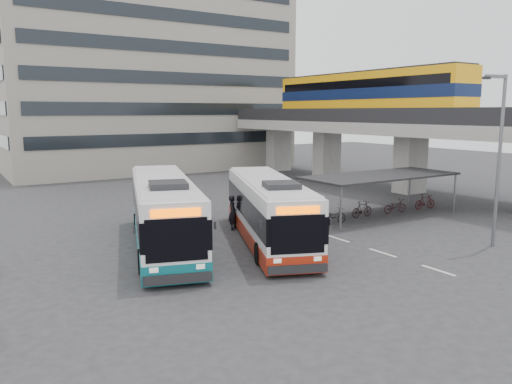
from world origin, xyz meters
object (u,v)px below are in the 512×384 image
bus_main (268,211)px  bus_teal (164,213)px  lamp_post (498,151)px  pedestrian (233,213)px

bus_main → bus_teal: bus_teal is taller
bus_main → lamp_post: 11.08m
bus_main → pedestrian: (-0.25, 3.07, -0.61)m
bus_teal → pedestrian: size_ratio=6.43×
bus_main → bus_teal: size_ratio=0.94×
pedestrian → lamp_post: lamp_post is taller
bus_teal → bus_main: bearing=-3.5°
bus_teal → lamp_post: 15.84m
bus_main → pedestrian: bearing=116.9°
bus_main → pedestrian: bus_main is taller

